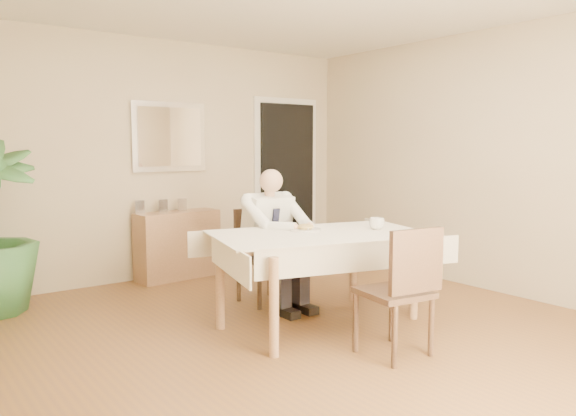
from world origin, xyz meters
TOP-DOWN VIEW (x-y plane):
  - room at (0.00, 0.00)m, footprint 5.00×5.02m
  - doorway at (1.55, 2.46)m, footprint 0.96×0.07m
  - mirror at (-0.05, 2.47)m, footprint 0.86×0.04m
  - dining_table at (0.17, 0.15)m, footprint 1.97×1.45m
  - chair_far at (0.17, 1.03)m, footprint 0.42×0.42m
  - chair_near at (0.16, -0.75)m, footprint 0.49×0.49m
  - seated_man at (0.17, 0.74)m, footprint 0.48×0.72m
  - plate at (0.16, 0.32)m, footprint 0.26×0.26m
  - food at (0.16, 0.32)m, footprint 0.14×0.14m
  - knife at (0.20, 0.26)m, footprint 0.01×0.13m
  - fork at (0.12, 0.26)m, footprint 0.01×0.13m
  - coffee_mug at (0.68, 0.01)m, footprint 0.14×0.14m
  - sideboard at (-0.05, 2.32)m, footprint 0.95×0.39m
  - photo_frame_left at (-0.44, 2.39)m, footprint 0.10×0.02m
  - photo_frame_center at (-0.20, 2.35)m, footprint 0.10×0.02m
  - photo_frame_right at (0.02, 2.33)m, footprint 0.10×0.02m

SIDE VIEW (x-z plane):
  - sideboard at x=-0.05m, z-range 0.00..0.74m
  - chair_far at x=0.17m, z-range 0.05..0.92m
  - chair_near at x=0.16m, z-range 0.06..0.97m
  - dining_table at x=0.17m, z-range 0.29..1.04m
  - seated_man at x=0.17m, z-range 0.07..1.31m
  - plate at x=0.16m, z-range 0.75..0.77m
  - knife at x=0.20m, z-range 0.77..0.78m
  - fork at x=0.12m, z-range 0.77..0.78m
  - food at x=0.16m, z-range 0.76..0.81m
  - coffee_mug at x=0.68m, z-range 0.75..0.85m
  - photo_frame_left at x=-0.44m, z-range 0.74..0.88m
  - photo_frame_center at x=-0.20m, z-range 0.74..0.88m
  - photo_frame_right at x=0.02m, z-range 0.74..0.88m
  - doorway at x=1.55m, z-range -0.05..2.05m
  - room at x=0.00m, z-range 0.00..2.60m
  - mirror at x=-0.05m, z-range 1.17..1.93m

